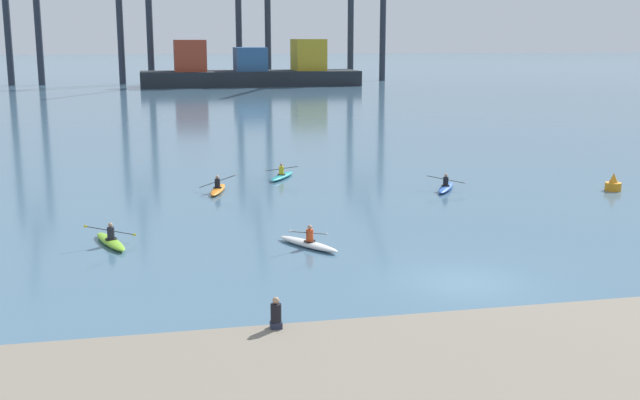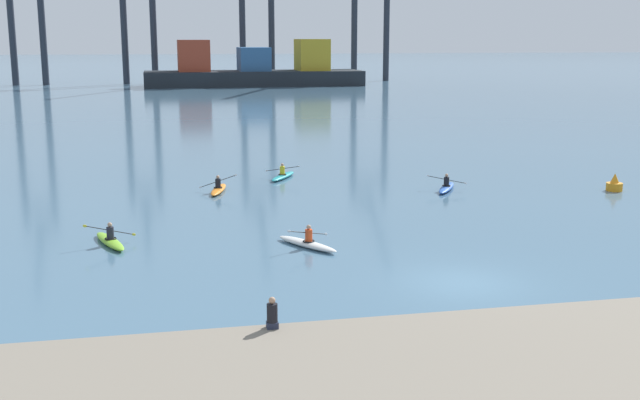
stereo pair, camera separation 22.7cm
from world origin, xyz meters
The scene contains 9 objects.
ground_plane centered at (0.00, 0.00, 0.00)m, with size 800.00×800.00×0.00m, color #476B84.
container_barge centered at (7.18, 116.63, 2.71)m, with size 38.43×10.33×8.19m.
channel_buoy centered at (14.74, 14.28, 0.36)m, with size 0.90×0.90×1.00m.
kayak_blue centered at (5.59, 16.38, 0.17)m, with size 2.24×3.24×0.95m.
kayak_white centered at (-4.43, 5.87, 0.17)m, with size 2.29×3.21×0.95m.
kayak_lime centered at (-12.39, 7.97, 0.17)m, with size 2.11×3.41×1.00m.
kayak_orange centered at (-7.06, 18.49, 0.17)m, with size 2.13×3.44×1.04m.
kayak_teal centered at (-2.86, 21.99, 0.17)m, with size 2.23×3.24×0.95m.
seated_onlooker centered at (-7.40, -4.48, 0.98)m, with size 0.32×0.30×0.90m.
Camera 1 is at (-10.53, -24.82, 8.43)m, focal length 44.24 mm.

